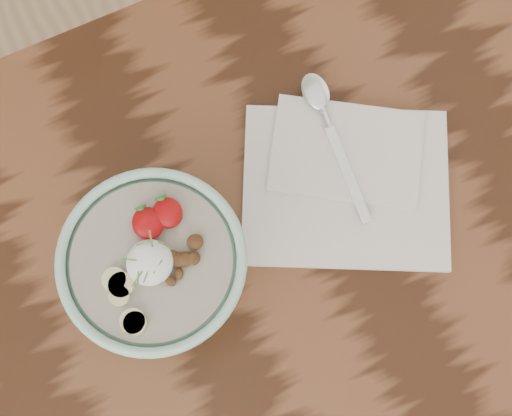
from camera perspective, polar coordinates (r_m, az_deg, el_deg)
The scene contains 4 objects.
table at distance 94.24cm, azimuth 8.77°, elevation -6.40°, with size 160.00×90.00×75.00cm.
breakfast_bowl at distance 78.14cm, azimuth -7.96°, elevation -4.65°, with size 19.87×19.87×12.97cm.
napkin at distance 86.45cm, azimuth 7.19°, elevation 2.29°, with size 30.88×28.76×1.51cm.
spoon at distance 87.50cm, azimuth 5.42°, elevation 7.67°, with size 4.08×20.00×1.04cm.
Camera 1 is at (-17.76, -4.44, 158.15)cm, focal length 50.00 mm.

